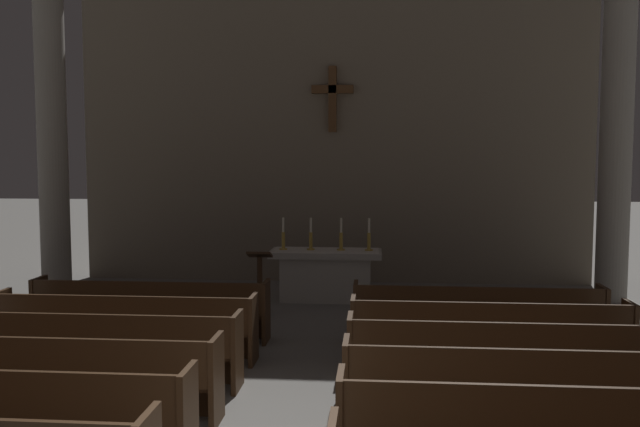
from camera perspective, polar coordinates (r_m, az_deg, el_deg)
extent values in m
cube|color=#422B19|center=(6.36, -11.24, -16.96)|extent=(0.06, 0.50, 0.95)
cube|color=#422B19|center=(7.97, -21.96, -13.08)|extent=(3.57, 0.40, 0.05)
cube|color=#422B19|center=(7.70, -22.79, -11.60)|extent=(3.57, 0.05, 0.50)
cube|color=#422B19|center=(8.19, -21.33, -14.23)|extent=(3.57, 0.04, 0.40)
cube|color=#422B19|center=(7.32, -8.88, -13.97)|extent=(0.06, 0.50, 0.95)
cube|color=#422B19|center=(8.88, -18.83, -11.14)|extent=(3.57, 0.40, 0.05)
cube|color=#422B19|center=(8.62, -19.48, -9.76)|extent=(3.57, 0.05, 0.50)
cube|color=#422B19|center=(9.10, -18.32, -12.21)|extent=(3.57, 0.04, 0.40)
cube|color=#422B19|center=(8.31, -7.11, -11.67)|extent=(0.06, 0.50, 0.95)
cube|color=#422B19|center=(9.83, -16.32, -9.54)|extent=(3.57, 0.40, 0.05)
cube|color=#422B19|center=(9.56, -16.85, -8.26)|extent=(3.57, 0.05, 0.50)
cube|color=#422B19|center=(10.05, -15.91, -10.54)|extent=(3.57, 0.04, 0.40)
cube|color=#422B19|center=(9.31, -5.74, -9.86)|extent=(0.06, 0.50, 0.95)
cube|color=#422B19|center=(10.58, -25.67, -8.52)|extent=(0.06, 0.50, 0.95)
cube|color=#422B19|center=(10.79, -14.27, -8.21)|extent=(3.57, 0.40, 0.05)
cube|color=#422B19|center=(10.53, -14.70, -7.02)|extent=(3.57, 0.05, 0.50)
cube|color=#422B19|center=(11.01, -13.94, -9.15)|extent=(3.57, 0.04, 0.40)
cube|color=#422B19|center=(10.32, -4.65, -8.39)|extent=(0.06, 0.50, 0.95)
cube|color=#422B19|center=(11.48, -22.96, -7.41)|extent=(0.06, 0.50, 0.95)
cube|color=#422B19|center=(6.06, 19.78, -16.01)|extent=(3.57, 0.05, 0.50)
cube|color=#422B19|center=(6.15, 1.77, -17.67)|extent=(0.06, 0.50, 0.95)
cube|color=#422B19|center=(7.32, 17.06, -14.54)|extent=(3.57, 0.40, 0.05)
cube|color=#422B19|center=(7.03, 17.51, -13.02)|extent=(3.57, 0.05, 0.50)
cube|color=#422B19|center=(7.56, 16.72, -15.71)|extent=(3.57, 0.04, 0.40)
cube|color=#422B19|center=(7.14, 2.24, -14.43)|extent=(0.06, 0.50, 0.95)
cube|color=#422B19|center=(8.31, 15.49, -12.17)|extent=(3.57, 0.40, 0.05)
cube|color=#422B19|center=(8.02, 15.83, -10.75)|extent=(3.57, 0.05, 0.50)
cube|color=#422B19|center=(8.55, 15.23, -13.26)|extent=(3.57, 0.04, 0.40)
cube|color=#422B19|center=(8.14, 2.59, -11.98)|extent=(0.06, 0.50, 0.95)
cube|color=#422B19|center=(9.31, 14.27, -10.29)|extent=(3.57, 0.40, 0.05)
cube|color=#422B19|center=(9.03, 14.54, -8.97)|extent=(3.57, 0.05, 0.50)
cube|color=#422B19|center=(9.54, 14.06, -11.32)|extent=(3.57, 0.04, 0.40)
cube|color=#422B19|center=(9.16, 2.86, -10.08)|extent=(0.06, 0.50, 0.95)
cube|color=#422B19|center=(9.74, 25.03, -9.62)|extent=(0.06, 0.50, 0.95)
cube|color=#422B19|center=(10.33, 13.30, -8.78)|extent=(3.57, 0.40, 0.05)
cube|color=#422B19|center=(10.05, 13.52, -7.55)|extent=(3.57, 0.05, 0.50)
cube|color=#422B19|center=(10.55, 13.13, -9.74)|extent=(3.57, 0.04, 0.40)
cube|color=#422B19|center=(10.19, 3.07, -8.56)|extent=(0.06, 0.50, 0.95)
cube|color=#422B19|center=(10.71, 23.07, -8.27)|extent=(0.06, 0.50, 0.95)
cube|color=#9E998E|center=(14.27, -21.62, -6.57)|extent=(0.79, 0.79, 0.20)
cylinder|color=#9E998E|center=(14.01, -21.98, 5.20)|extent=(0.57, 0.57, 6.03)
cube|color=#9E998E|center=(13.51, 23.64, -7.26)|extent=(0.79, 0.79, 0.20)
cylinder|color=#9E998E|center=(13.24, 24.06, 5.18)|extent=(0.57, 0.57, 6.03)
cube|color=#BCB7AD|center=(13.24, 0.51, -5.60)|extent=(1.76, 0.72, 0.88)
cube|color=#BCB7AD|center=(13.16, 0.51, -3.46)|extent=(2.20, 0.90, 0.12)
cube|color=silver|center=(13.15, 0.51, -3.18)|extent=(2.09, 0.86, 0.01)
cylinder|color=#B79338|center=(13.24, -3.17, -3.06)|extent=(0.16, 0.16, 0.02)
cylinder|color=#B79338|center=(13.22, -3.17, -2.35)|extent=(0.07, 0.07, 0.35)
cylinder|color=silver|center=(13.18, -3.18, -0.98)|extent=(0.04, 0.04, 0.29)
cylinder|color=#B79338|center=(13.18, -0.79, -3.09)|extent=(0.16, 0.16, 0.02)
cylinder|color=#B79338|center=(13.16, -0.80, -2.38)|extent=(0.07, 0.07, 0.35)
cylinder|color=silver|center=(13.12, -0.80, -1.00)|extent=(0.04, 0.04, 0.29)
cylinder|color=#B79338|center=(13.13, 1.82, -3.12)|extent=(0.16, 0.16, 0.02)
cylinder|color=#B79338|center=(13.11, 1.82, -2.41)|extent=(0.07, 0.07, 0.35)
cylinder|color=silver|center=(13.07, 1.82, -1.02)|extent=(0.04, 0.04, 0.29)
cylinder|color=#B79338|center=(13.11, 4.22, -3.14)|extent=(0.16, 0.16, 0.02)
cylinder|color=#B79338|center=(13.09, 4.22, -2.43)|extent=(0.07, 0.07, 0.35)
cylinder|color=silver|center=(13.06, 4.23, -1.04)|extent=(0.04, 0.04, 0.29)
cube|color=gray|center=(15.19, 1.14, 8.30)|extent=(11.54, 0.25, 7.52)
cube|color=brown|center=(15.01, 1.08, 9.78)|extent=(0.17, 0.17, 1.46)
cube|color=brown|center=(15.03, 1.09, 10.61)|extent=(0.93, 0.17, 0.17)
cylinder|color=#422B19|center=(12.30, -5.17, -8.42)|extent=(0.36, 0.36, 0.04)
cylinder|color=#422B19|center=(12.19, -5.19, -6.11)|extent=(0.10, 0.10, 1.05)
cube|color=#422B19|center=(12.10, -5.21, -3.53)|extent=(0.44, 0.31, 0.15)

